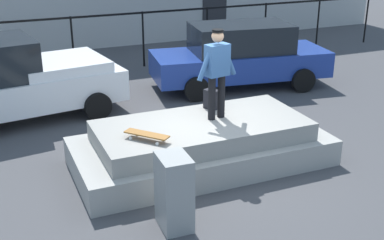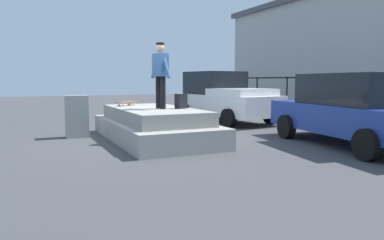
{
  "view_description": "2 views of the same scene",
  "coord_description": "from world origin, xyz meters",
  "px_view_note": "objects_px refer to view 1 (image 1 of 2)",
  "views": [
    {
      "loc": [
        -3.66,
        -7.84,
        4.32
      ],
      "look_at": [
        0.14,
        1.1,
        0.51
      ],
      "focal_mm": 47.79,
      "sensor_mm": 36.0,
      "label": 1
    },
    {
      "loc": [
        9.22,
        -3.02,
        1.58
      ],
      "look_at": [
        -0.0,
        1.26,
        0.48
      ],
      "focal_mm": 34.51,
      "sensor_mm": 36.0,
      "label": 2
    }
  ],
  "objects_px": {
    "backpack": "(212,99)",
    "skateboarder": "(217,68)",
    "car_blue_sedan_mid": "(240,55)",
    "utility_box": "(174,192)",
    "car_white_pickup_near": "(18,80)",
    "skateboard": "(147,135)"
  },
  "relations": [
    {
      "from": "backpack",
      "to": "skateboarder",
      "type": "bearing_deg",
      "value": 143.9
    },
    {
      "from": "car_blue_sedan_mid",
      "to": "utility_box",
      "type": "distance_m",
      "value": 7.17
    },
    {
      "from": "car_white_pickup_near",
      "to": "car_blue_sedan_mid",
      "type": "xyz_separation_m",
      "value": [
        5.82,
        0.2,
        -0.06
      ]
    },
    {
      "from": "car_white_pickup_near",
      "to": "utility_box",
      "type": "xyz_separation_m",
      "value": [
        1.63,
        -5.61,
        -0.36
      ]
    },
    {
      "from": "skateboarder",
      "to": "skateboard",
      "type": "relative_size",
      "value": 2.27
    },
    {
      "from": "backpack",
      "to": "utility_box",
      "type": "height_order",
      "value": "backpack"
    },
    {
      "from": "skateboarder",
      "to": "skateboard",
      "type": "xyz_separation_m",
      "value": [
        -1.53,
        -0.48,
        -0.87
      ]
    },
    {
      "from": "skateboarder",
      "to": "utility_box",
      "type": "xyz_separation_m",
      "value": [
        -1.59,
        -1.89,
        -1.23
      ]
    },
    {
      "from": "car_white_pickup_near",
      "to": "utility_box",
      "type": "distance_m",
      "value": 5.85
    },
    {
      "from": "skateboard",
      "to": "backpack",
      "type": "xyz_separation_m",
      "value": [
        1.67,
        0.99,
        0.09
      ]
    },
    {
      "from": "skateboard",
      "to": "skateboarder",
      "type": "bearing_deg",
      "value": 17.41
    },
    {
      "from": "car_white_pickup_near",
      "to": "skateboard",
      "type": "bearing_deg",
      "value": -68.17
    },
    {
      "from": "skateboarder",
      "to": "car_white_pickup_near",
      "type": "bearing_deg",
      "value": 130.82
    },
    {
      "from": "skateboarder",
      "to": "backpack",
      "type": "relative_size",
      "value": 4.34
    },
    {
      "from": "skateboard",
      "to": "backpack",
      "type": "relative_size",
      "value": 1.91
    },
    {
      "from": "backpack",
      "to": "car_white_pickup_near",
      "type": "xyz_separation_m",
      "value": [
        -3.36,
        3.21,
        -0.09
      ]
    },
    {
      "from": "skateboard",
      "to": "utility_box",
      "type": "height_order",
      "value": "utility_box"
    },
    {
      "from": "skateboarder",
      "to": "backpack",
      "type": "height_order",
      "value": "skateboarder"
    },
    {
      "from": "backpack",
      "to": "car_white_pickup_near",
      "type": "height_order",
      "value": "car_white_pickup_near"
    },
    {
      "from": "backpack",
      "to": "car_white_pickup_near",
      "type": "bearing_deg",
      "value": 25.78
    },
    {
      "from": "skateboarder",
      "to": "backpack",
      "type": "bearing_deg",
      "value": 74.38
    },
    {
      "from": "car_blue_sedan_mid",
      "to": "utility_box",
      "type": "bearing_deg",
      "value": -125.77
    }
  ]
}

